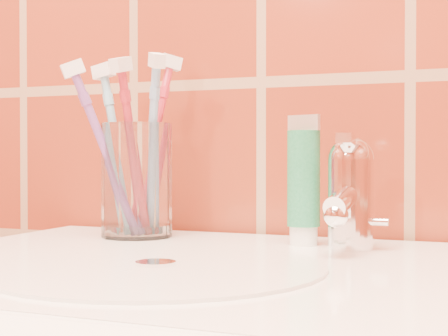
% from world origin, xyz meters
% --- Properties ---
extents(glass_tumbler, '(0.11, 0.11, 0.14)m').
position_xyz_m(glass_tumbler, '(-0.13, 1.11, 0.92)').
color(glass_tumbler, white).
rests_on(glass_tumbler, pedestal_sink).
extents(toothpaste_tube, '(0.04, 0.04, 0.14)m').
position_xyz_m(toothpaste_tube, '(0.08, 1.11, 0.92)').
color(toothpaste_tube, white).
rests_on(toothpaste_tube, pedestal_sink).
extents(faucet, '(0.05, 0.11, 0.12)m').
position_xyz_m(faucet, '(0.14, 1.09, 0.91)').
color(faucet, white).
rests_on(faucet, pedestal_sink).
extents(toothbrush_0, '(0.05, 0.11, 0.23)m').
position_xyz_m(toothbrush_0, '(-0.12, 1.08, 0.95)').
color(toothbrush_0, '#A12231').
rests_on(toothbrush_0, glass_tumbler).
extents(toothbrush_1, '(0.12, 0.11, 0.24)m').
position_xyz_m(toothbrush_1, '(-0.12, 1.13, 0.96)').
color(toothbrush_1, '#C42A41').
rests_on(toothbrush_1, glass_tumbler).
extents(toothbrush_2, '(0.07, 0.07, 0.22)m').
position_xyz_m(toothbrush_2, '(-0.15, 1.10, 0.95)').
color(toothbrush_2, '#7DBEDF').
rests_on(toothbrush_2, glass_tumbler).
extents(toothbrush_3, '(0.12, 0.12, 0.23)m').
position_xyz_m(toothbrush_3, '(-0.10, 1.10, 0.96)').
color(toothbrush_3, '#79A6D7').
rests_on(toothbrush_3, glass_tumbler).
extents(toothbrush_4, '(0.16, 0.15, 0.22)m').
position_xyz_m(toothbrush_4, '(-0.15, 1.07, 0.95)').
color(toothbrush_4, '#744697').
rests_on(toothbrush_4, glass_tumbler).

